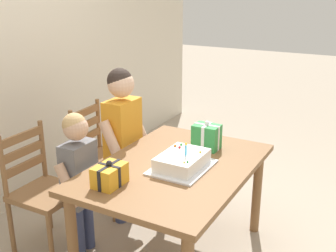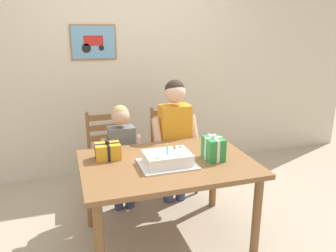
{
  "view_description": "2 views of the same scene",
  "coord_description": "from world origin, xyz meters",
  "px_view_note": "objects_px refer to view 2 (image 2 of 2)",
  "views": [
    {
      "loc": [
        -2.27,
        -1.2,
        1.89
      ],
      "look_at": [
        0.07,
        0.09,
        0.97
      ],
      "focal_mm": 44.39,
      "sensor_mm": 36.0,
      "label": 1
    },
    {
      "loc": [
        -0.76,
        -2.42,
        1.8
      ],
      "look_at": [
        0.05,
        0.14,
        0.98
      ],
      "focal_mm": 36.07,
      "sensor_mm": 36.0,
      "label": 2
    }
  ],
  "objects_px": {
    "birthday_cake": "(167,159)",
    "gift_box_beside_cake": "(108,151)",
    "dining_table": "(167,172)",
    "gift_box_red_large": "(213,148)",
    "chair_left": "(109,156)",
    "child_younger": "(122,148)",
    "chair_right": "(173,149)",
    "child_older": "(175,130)"
  },
  "relations": [
    {
      "from": "gift_box_red_large",
      "to": "child_older",
      "type": "distance_m",
      "value": 0.69
    },
    {
      "from": "gift_box_beside_cake",
      "to": "chair_left",
      "type": "distance_m",
      "value": 0.78
    },
    {
      "from": "gift_box_red_large",
      "to": "child_younger",
      "type": "height_order",
      "value": "child_younger"
    },
    {
      "from": "dining_table",
      "to": "birthday_cake",
      "type": "height_order",
      "value": "birthday_cake"
    },
    {
      "from": "chair_left",
      "to": "child_older",
      "type": "bearing_deg",
      "value": -24.99
    },
    {
      "from": "dining_table",
      "to": "gift_box_beside_cake",
      "type": "relative_size",
      "value": 6.61
    },
    {
      "from": "birthday_cake",
      "to": "child_younger",
      "type": "height_order",
      "value": "child_younger"
    },
    {
      "from": "dining_table",
      "to": "gift_box_beside_cake",
      "type": "xyz_separation_m",
      "value": [
        -0.45,
        0.21,
        0.16
      ]
    },
    {
      "from": "birthday_cake",
      "to": "gift_box_beside_cake",
      "type": "xyz_separation_m",
      "value": [
        -0.43,
        0.27,
        0.02
      ]
    },
    {
      "from": "chair_left",
      "to": "child_younger",
      "type": "height_order",
      "value": "child_younger"
    },
    {
      "from": "dining_table",
      "to": "chair_right",
      "type": "distance_m",
      "value": 0.99
    },
    {
      "from": "gift_box_red_large",
      "to": "gift_box_beside_cake",
      "type": "height_order",
      "value": "gift_box_red_large"
    },
    {
      "from": "gift_box_red_large",
      "to": "child_younger",
      "type": "distance_m",
      "value": 0.95
    },
    {
      "from": "gift_box_red_large",
      "to": "child_older",
      "type": "height_order",
      "value": "child_older"
    },
    {
      "from": "birthday_cake",
      "to": "chair_right",
      "type": "relative_size",
      "value": 0.48
    },
    {
      "from": "gift_box_beside_cake",
      "to": "child_younger",
      "type": "relative_size",
      "value": 0.2
    },
    {
      "from": "dining_table",
      "to": "chair_right",
      "type": "bearing_deg",
      "value": 68.99
    },
    {
      "from": "gift_box_red_large",
      "to": "chair_left",
      "type": "distance_m",
      "value": 1.26
    },
    {
      "from": "birthday_cake",
      "to": "child_older",
      "type": "bearing_deg",
      "value": 66.74
    },
    {
      "from": "chair_left",
      "to": "chair_right",
      "type": "bearing_deg",
      "value": -0.01
    },
    {
      "from": "gift_box_beside_cake",
      "to": "child_younger",
      "type": "bearing_deg",
      "value": 65.77
    },
    {
      "from": "gift_box_red_large",
      "to": "chair_left",
      "type": "height_order",
      "value": "gift_box_red_large"
    },
    {
      "from": "dining_table",
      "to": "child_younger",
      "type": "relative_size",
      "value": 1.29
    },
    {
      "from": "birthday_cake",
      "to": "child_older",
      "type": "distance_m",
      "value": 0.74
    },
    {
      "from": "birthday_cake",
      "to": "dining_table",
      "type": "bearing_deg",
      "value": 72.52
    },
    {
      "from": "gift_box_beside_cake",
      "to": "dining_table",
      "type": "bearing_deg",
      "value": -25.05
    },
    {
      "from": "child_older",
      "to": "birthday_cake",
      "type": "bearing_deg",
      "value": -113.26
    },
    {
      "from": "dining_table",
      "to": "gift_box_red_large",
      "type": "relative_size",
      "value": 6.28
    },
    {
      "from": "gift_box_beside_cake",
      "to": "chair_right",
      "type": "distance_m",
      "value": 1.11
    },
    {
      "from": "dining_table",
      "to": "gift_box_red_large",
      "type": "bearing_deg",
      "value": -9.2
    },
    {
      "from": "gift_box_beside_cake",
      "to": "birthday_cake",
      "type": "bearing_deg",
      "value": -32.47
    },
    {
      "from": "chair_right",
      "to": "child_older",
      "type": "height_order",
      "value": "child_older"
    },
    {
      "from": "birthday_cake",
      "to": "child_younger",
      "type": "bearing_deg",
      "value": 109.82
    },
    {
      "from": "birthday_cake",
      "to": "gift_box_red_large",
      "type": "relative_size",
      "value": 2.0
    },
    {
      "from": "birthday_cake",
      "to": "gift_box_red_large",
      "type": "xyz_separation_m",
      "value": [
        0.4,
        0.0,
        0.04
      ]
    },
    {
      "from": "birthday_cake",
      "to": "child_younger",
      "type": "xyz_separation_m",
      "value": [
        -0.25,
        0.68,
        -0.12
      ]
    },
    {
      "from": "gift_box_beside_cake",
      "to": "chair_left",
      "type": "relative_size",
      "value": 0.23
    },
    {
      "from": "gift_box_beside_cake",
      "to": "child_older",
      "type": "distance_m",
      "value": 0.83
    },
    {
      "from": "dining_table",
      "to": "gift_box_red_large",
      "type": "height_order",
      "value": "gift_box_red_large"
    },
    {
      "from": "chair_left",
      "to": "gift_box_red_large",
      "type": "bearing_deg",
      "value": -53.08
    },
    {
      "from": "gift_box_red_large",
      "to": "dining_table",
      "type": "bearing_deg",
      "value": 170.8
    },
    {
      "from": "chair_left",
      "to": "gift_box_beside_cake",
      "type": "bearing_deg",
      "value": -97.87
    }
  ]
}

